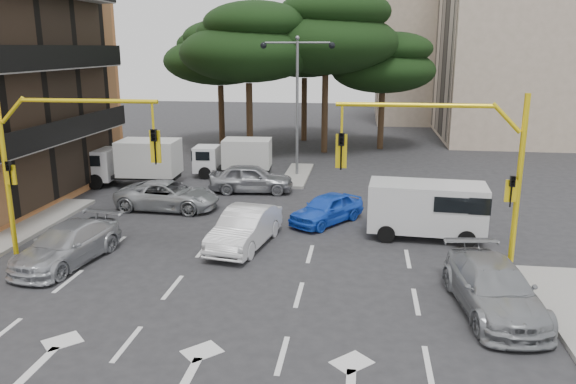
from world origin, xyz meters
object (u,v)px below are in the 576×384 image
object	(u,v)px
street_lamp_center	(297,82)
car_silver_cross_b	(251,178)
car_blue_compact	(327,209)
car_white_hatch	(245,228)
box_truck_b	(233,158)
box_truck_a	(133,163)
car_silver_parked	(494,288)
van_white	(426,210)
car_silver_cross_a	(168,195)
signal_mast_right	(460,161)
car_silver_wagon	(67,245)
signal_mast_left	(51,151)

from	to	relation	value
street_lamp_center	car_silver_cross_b	size ratio (longest dim) A/B	1.80
street_lamp_center	car_blue_compact	distance (m)	10.18
street_lamp_center	car_blue_compact	bearing A→B (deg)	-74.93
car_white_hatch	box_truck_b	size ratio (longest dim) A/B	0.99
car_silver_cross_b	box_truck_a	bearing A→B (deg)	80.75
car_silver_parked	van_white	bearing A→B (deg)	94.28
car_silver_parked	box_truck_b	size ratio (longest dim) A/B	1.09
box_truck_b	car_silver_cross_a	bearing A→B (deg)	164.56
signal_mast_right	box_truck_b	world-z (taller)	signal_mast_right
signal_mast_right	street_lamp_center	world-z (taller)	street_lamp_center
car_silver_wagon	car_white_hatch	bearing A→B (deg)	32.38
car_silver_cross_a	signal_mast_left	bearing A→B (deg)	167.88
signal_mast_right	car_silver_wagon	world-z (taller)	signal_mast_right
car_silver_wagon	street_lamp_center	bearing A→B (deg)	75.66
van_white	signal_mast_left	bearing A→B (deg)	-68.96
signal_mast_left	car_silver_cross_b	distance (m)	11.64
signal_mast_right	car_silver_cross_a	size ratio (longest dim) A/B	1.27
car_silver_wagon	box_truck_b	bearing A→B (deg)	88.41
signal_mast_left	car_white_hatch	bearing A→B (deg)	17.63
box_truck_a	box_truck_b	size ratio (longest dim) A/B	1.15
car_silver_cross_a	car_silver_parked	xyz separation A→B (m)	(12.71, -8.76, 0.06)
car_silver_cross_a	car_silver_parked	bearing A→B (deg)	-121.95
car_silver_cross_a	box_truck_a	distance (m)	5.34
street_lamp_center	car_silver_cross_b	distance (m)	6.41
car_silver_wagon	van_white	xyz separation A→B (m)	(12.63, 4.49, 0.44)
car_silver_cross_b	box_truck_b	world-z (taller)	box_truck_b
box_truck_a	signal_mast_left	bearing A→B (deg)	-173.41
box_truck_a	box_truck_b	world-z (taller)	box_truck_a
car_white_hatch	car_silver_cross_b	distance (m)	8.20
street_lamp_center	van_white	xyz separation A→B (m)	(6.33, -10.00, -4.31)
signal_mast_right	van_white	world-z (taller)	signal_mast_right
car_white_hatch	van_white	distance (m)	7.15
signal_mast_right	car_silver_parked	bearing A→B (deg)	-71.07
car_silver_wagon	car_silver_cross_b	bearing A→B (deg)	76.59
street_lamp_center	car_silver_wagon	size ratio (longest dim) A/B	1.68
car_blue_compact	van_white	distance (m)	4.24
car_blue_compact	van_white	world-z (taller)	van_white
car_silver_cross_b	box_truck_a	xyz separation A→B (m)	(-6.58, 0.46, 0.53)
signal_mast_right	box_truck_b	distance (m)	17.30
car_silver_wagon	signal_mast_right	bearing A→B (deg)	11.26
street_lamp_center	van_white	size ratio (longest dim) A/B	1.74
signal_mast_right	car_silver_wagon	xyz separation A→B (m)	(-13.10, -0.48, -3.21)
car_white_hatch	box_truck_b	bearing A→B (deg)	114.87
car_white_hatch	box_truck_a	xyz separation A→B (m)	(-7.97, 8.54, 0.53)
car_silver_cross_a	van_white	bearing A→B (deg)	-99.37
car_white_hatch	car_blue_compact	xyz separation A→B (m)	(2.86, 3.34, -0.09)
car_blue_compact	car_silver_cross_a	world-z (taller)	car_silver_cross_a
car_silver_cross_a	signal_mast_right	bearing A→B (deg)	-115.77
signal_mast_right	street_lamp_center	xyz separation A→B (m)	(-6.80, 14.01, 1.54)
car_white_hatch	signal_mast_right	bearing A→B (deg)	-5.56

